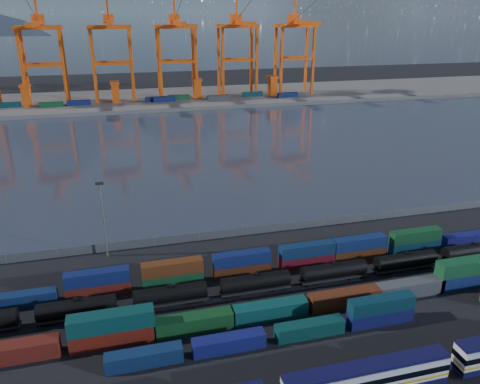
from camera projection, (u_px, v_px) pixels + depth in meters
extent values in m
plane|color=black|center=(284.00, 304.00, 82.39)|extent=(700.00, 700.00, 0.00)
plane|color=#2F3543|center=(189.00, 148.00, 177.06)|extent=(700.00, 700.00, 0.00)
cube|color=#514F4C|center=(160.00, 99.00, 271.38)|extent=(700.00, 70.00, 2.00)
cube|color=silver|center=(367.00, 378.00, 61.98)|extent=(23.42, 2.81, 3.56)
cube|color=#0F0E33|center=(368.00, 366.00, 61.25)|extent=(23.42, 2.53, 0.47)
cube|color=gold|center=(366.00, 383.00, 62.25)|extent=(23.44, 2.89, 0.34)
cube|color=black|center=(367.00, 376.00, 61.84)|extent=(23.44, 2.89, 0.94)
cube|color=black|center=(418.00, 381.00, 64.80)|extent=(2.81, 1.87, 0.66)
cube|color=black|center=(477.00, 368.00, 67.11)|extent=(2.81, 1.87, 0.66)
cube|color=navy|center=(144.00, 358.00, 67.82)|extent=(11.22, 2.28, 2.43)
cube|color=navy|center=(229.00, 343.00, 70.86)|extent=(11.22, 2.28, 2.43)
cube|color=#0B3C3B|center=(310.00, 329.00, 74.02)|extent=(11.22, 2.28, 2.43)
cube|color=#101552|center=(380.00, 316.00, 77.01)|extent=(11.22, 2.28, 2.43)
cube|color=#0B303E|center=(382.00, 304.00, 76.13)|extent=(11.22, 2.28, 2.43)
cube|color=maroon|center=(14.00, 352.00, 68.68)|extent=(12.94, 2.63, 2.80)
cube|color=maroon|center=(113.00, 336.00, 72.08)|extent=(12.94, 2.63, 2.80)
cube|color=#0B3D3C|center=(111.00, 321.00, 71.07)|extent=(12.94, 2.63, 2.80)
cube|color=#12441D|center=(194.00, 323.00, 75.13)|extent=(12.94, 2.63, 2.80)
cube|color=#0D4744|center=(270.00, 311.00, 78.18)|extent=(12.94, 2.63, 2.80)
cube|color=#5C2612|center=(344.00, 299.00, 81.46)|extent=(12.94, 2.63, 2.80)
cube|color=#484B4E|center=(410.00, 288.00, 84.58)|extent=(12.94, 2.63, 2.80)
cube|color=navy|center=(467.00, 279.00, 87.49)|extent=(12.94, 2.63, 2.80)
cube|color=#154F29|center=(469.00, 266.00, 86.48)|extent=(12.94, 2.63, 2.80)
cube|color=#102450|center=(23.00, 299.00, 81.55)|extent=(11.39, 2.32, 2.47)
cube|color=maroon|center=(98.00, 289.00, 84.60)|extent=(11.39, 2.32, 2.47)
cube|color=navy|center=(97.00, 277.00, 83.71)|extent=(11.39, 2.32, 2.47)
cube|color=#134A26|center=(173.00, 279.00, 87.84)|extent=(11.39, 2.32, 2.47)
cube|color=#5F2E13|center=(172.00, 267.00, 86.95)|extent=(11.39, 2.32, 2.47)
cube|color=#512410|center=(242.00, 269.00, 91.05)|extent=(11.39, 2.32, 2.47)
cube|color=navy|center=(242.00, 258.00, 90.16)|extent=(11.39, 2.32, 2.47)
cube|color=maroon|center=(307.00, 261.00, 94.30)|extent=(11.39, 2.32, 2.47)
cube|color=#0F274C|center=(307.00, 250.00, 93.41)|extent=(11.39, 2.32, 2.47)
cube|color=#532810|center=(358.00, 253.00, 97.07)|extent=(11.39, 2.32, 2.47)
cube|color=navy|center=(359.00, 243.00, 96.18)|extent=(11.39, 2.32, 2.47)
cube|color=#0D2D44|center=(414.00, 246.00, 100.24)|extent=(11.39, 2.32, 2.47)
cube|color=#134823|center=(416.00, 235.00, 99.35)|extent=(11.39, 2.32, 2.47)
cube|color=navy|center=(466.00, 239.00, 103.40)|extent=(11.39, 2.32, 2.47)
cube|color=black|center=(6.00, 328.00, 75.66)|extent=(2.45, 1.76, 0.59)
cylinder|color=black|center=(77.00, 307.00, 77.62)|extent=(12.73, 2.84, 2.84)
cylinder|color=black|center=(76.00, 299.00, 77.05)|extent=(0.78, 0.78, 0.49)
cube|color=black|center=(78.00, 315.00, 78.18)|extent=(13.22, 1.96, 0.39)
cube|color=black|center=(50.00, 321.00, 77.27)|extent=(2.45, 1.76, 0.59)
cube|color=black|center=(105.00, 313.00, 79.38)|extent=(2.45, 1.76, 0.59)
cylinder|color=black|center=(170.00, 294.00, 81.33)|extent=(12.73, 2.84, 2.84)
cylinder|color=black|center=(170.00, 286.00, 80.77)|extent=(0.78, 0.78, 0.49)
cube|color=black|center=(171.00, 302.00, 81.90)|extent=(13.22, 1.96, 0.39)
cube|color=black|center=(145.00, 307.00, 80.98)|extent=(2.45, 1.76, 0.59)
cube|color=black|center=(196.00, 300.00, 83.09)|extent=(2.45, 1.76, 0.59)
cylinder|color=black|center=(255.00, 282.00, 85.05)|extent=(12.73, 2.84, 2.84)
cylinder|color=black|center=(256.00, 274.00, 84.49)|extent=(0.78, 0.78, 0.49)
cube|color=black|center=(255.00, 289.00, 85.61)|extent=(13.22, 1.96, 0.39)
cube|color=black|center=(232.00, 294.00, 84.70)|extent=(2.45, 1.76, 0.59)
cube|color=black|center=(278.00, 287.00, 86.81)|extent=(2.45, 1.76, 0.59)
cylinder|color=black|center=(334.00, 270.00, 88.76)|extent=(12.73, 2.84, 2.84)
cylinder|color=black|center=(334.00, 263.00, 88.20)|extent=(0.78, 0.78, 0.49)
cube|color=black|center=(333.00, 277.00, 89.33)|extent=(13.22, 1.96, 0.39)
cube|color=black|center=(311.00, 282.00, 88.41)|extent=(2.45, 1.76, 0.59)
cube|color=black|center=(354.00, 276.00, 90.53)|extent=(2.45, 1.76, 0.59)
cylinder|color=black|center=(405.00, 260.00, 92.48)|extent=(12.73, 2.84, 2.84)
cylinder|color=black|center=(406.00, 253.00, 91.92)|extent=(0.78, 0.78, 0.49)
cube|color=black|center=(404.00, 267.00, 93.04)|extent=(13.22, 1.96, 0.39)
cube|color=black|center=(384.00, 271.00, 92.13)|extent=(2.45, 1.76, 0.59)
cube|color=black|center=(423.00, 266.00, 94.24)|extent=(2.45, 1.76, 0.59)
cylinder|color=black|center=(472.00, 250.00, 96.20)|extent=(12.73, 2.84, 2.84)
cylinder|color=black|center=(473.00, 244.00, 95.63)|extent=(0.78, 0.78, 0.49)
cube|color=black|center=(470.00, 257.00, 96.76)|extent=(13.22, 1.96, 0.39)
cube|color=black|center=(452.00, 261.00, 95.84)|extent=(2.45, 1.76, 0.59)
cube|color=#595B5E|center=(242.00, 232.00, 107.27)|extent=(160.00, 0.06, 2.00)
cylinder|color=slate|center=(6.00, 259.00, 95.25)|extent=(0.12, 0.12, 2.20)
cylinder|color=slate|center=(58.00, 253.00, 97.65)|extent=(0.12, 0.12, 2.20)
cylinder|color=slate|center=(107.00, 247.00, 100.05)|extent=(0.12, 0.12, 2.20)
cylinder|color=slate|center=(154.00, 241.00, 102.44)|extent=(0.12, 0.12, 2.20)
cylinder|color=slate|center=(199.00, 236.00, 104.84)|extent=(0.12, 0.12, 2.20)
cylinder|color=slate|center=(242.00, 231.00, 107.24)|extent=(0.12, 0.12, 2.20)
cylinder|color=slate|center=(283.00, 226.00, 109.64)|extent=(0.12, 0.12, 2.20)
cylinder|color=slate|center=(323.00, 222.00, 112.03)|extent=(0.12, 0.12, 2.20)
cylinder|color=slate|center=(360.00, 217.00, 114.43)|extent=(0.12, 0.12, 2.20)
cylinder|color=slate|center=(396.00, 213.00, 116.83)|extent=(0.12, 0.12, 2.20)
cylinder|color=slate|center=(431.00, 209.00, 119.22)|extent=(0.12, 0.12, 2.20)
cylinder|color=slate|center=(464.00, 205.00, 121.62)|extent=(0.12, 0.12, 2.20)
cylinder|color=slate|center=(104.00, 221.00, 95.76)|extent=(0.36, 0.36, 16.00)
cube|color=black|center=(99.00, 183.00, 92.77)|extent=(1.60, 0.40, 0.60)
cube|color=#E95410|center=(22.00, 70.00, 238.25)|extent=(1.45, 1.45, 40.71)
cube|color=#E95410|center=(26.00, 68.00, 248.04)|extent=(1.45, 1.45, 40.71)
cube|color=#E95410|center=(63.00, 69.00, 243.02)|extent=(1.45, 1.45, 40.71)
cube|color=#E95410|center=(65.00, 67.00, 252.81)|extent=(1.45, 1.45, 40.71)
cube|color=#E95410|center=(42.00, 66.00, 239.90)|extent=(19.90, 1.27, 1.27)
cube|color=#E95410|center=(45.00, 63.00, 249.69)|extent=(19.90, 1.27, 1.27)
cube|color=#E95410|center=(38.00, 28.00, 238.20)|extent=(22.61, 12.66, 1.99)
cube|color=#E95410|center=(35.00, 24.00, 227.76)|extent=(2.71, 43.42, 2.26)
cube|color=#E95410|center=(38.00, 19.00, 240.00)|extent=(5.43, 7.24, 4.52)
cube|color=#E95410|center=(35.00, 5.00, 235.93)|extent=(1.09, 1.09, 14.47)
cylinder|color=black|center=(32.00, 10.00, 223.53)|extent=(0.22, 37.23, 12.28)
cube|color=#E95410|center=(94.00, 68.00, 246.64)|extent=(1.45, 1.45, 40.71)
cube|color=#E95410|center=(94.00, 66.00, 256.43)|extent=(1.45, 1.45, 40.71)
cube|color=#E95410|center=(132.00, 67.00, 251.41)|extent=(1.45, 1.45, 40.71)
cube|color=#E95410|center=(131.00, 65.00, 261.20)|extent=(1.45, 1.45, 40.71)
cube|color=#E95410|center=(113.00, 64.00, 248.29)|extent=(19.90, 1.27, 1.27)
cube|color=#E95410|center=(112.00, 62.00, 258.08)|extent=(19.90, 1.27, 1.27)
cube|color=#E95410|center=(109.00, 27.00, 246.59)|extent=(22.61, 12.66, 1.99)
cube|color=#E95410|center=(109.00, 24.00, 236.15)|extent=(2.71, 43.42, 2.26)
cube|color=#E95410|center=(108.00, 19.00, 248.39)|extent=(5.43, 7.24, 4.52)
cube|color=#E95410|center=(107.00, 5.00, 244.32)|extent=(1.09, 1.09, 14.47)
cylinder|color=black|center=(108.00, 10.00, 231.92)|extent=(0.22, 37.23, 12.28)
cube|color=#E95410|center=(160.00, 66.00, 255.03)|extent=(1.45, 1.45, 40.71)
cube|color=#E95410|center=(158.00, 64.00, 264.82)|extent=(1.45, 1.45, 40.71)
cube|color=#E95410|center=(196.00, 65.00, 259.80)|extent=(1.45, 1.45, 40.71)
cube|color=#E95410|center=(193.00, 63.00, 269.59)|extent=(1.45, 1.45, 40.71)
cube|color=#E95410|center=(178.00, 62.00, 256.68)|extent=(19.90, 1.27, 1.27)
cube|color=#E95410|center=(176.00, 60.00, 266.47)|extent=(19.90, 1.27, 1.27)
cube|color=#E95410|center=(175.00, 26.00, 254.98)|extent=(22.61, 12.66, 1.99)
cube|color=#E95410|center=(178.00, 23.00, 244.54)|extent=(2.71, 43.42, 2.26)
cube|color=#E95410|center=(174.00, 18.00, 256.78)|extent=(5.43, 7.24, 4.52)
cube|color=#E95410|center=(174.00, 5.00, 252.71)|extent=(1.09, 1.09, 14.47)
cylinder|color=black|center=(178.00, 10.00, 240.31)|extent=(0.22, 37.23, 12.28)
cube|color=#E95410|center=(223.00, 65.00, 263.42)|extent=(1.45, 1.45, 40.71)
cube|color=#E95410|center=(219.00, 63.00, 273.21)|extent=(1.45, 1.45, 40.71)
cube|color=#E95410|center=(257.00, 64.00, 268.19)|extent=(1.45, 1.45, 40.71)
cube|color=#E95410|center=(251.00, 62.00, 277.98)|extent=(1.45, 1.45, 40.71)
cube|color=#E95410|center=(240.00, 61.00, 265.07)|extent=(19.90, 1.27, 1.27)
cube|color=#E95410|center=(235.00, 59.00, 274.86)|extent=(19.90, 1.27, 1.27)
cube|color=#E95410|center=(237.00, 26.00, 263.37)|extent=(22.61, 12.66, 1.99)
cube|color=#E95410|center=(242.00, 23.00, 252.93)|extent=(2.71, 43.42, 2.26)
cube|color=#E95410|center=(236.00, 18.00, 265.17)|extent=(5.43, 7.24, 4.52)
cube|color=#E95410|center=(237.00, 5.00, 261.10)|extent=(1.09, 1.09, 14.47)
cylinder|color=black|center=(244.00, 10.00, 248.70)|extent=(0.22, 37.23, 12.28)
cube|color=#E95410|center=(281.00, 63.00, 271.81)|extent=(1.45, 1.45, 40.71)
cube|color=#E95410|center=(275.00, 61.00, 281.60)|extent=(1.45, 1.45, 40.71)
cube|color=#E95410|center=(313.00, 62.00, 276.58)|extent=(1.45, 1.45, 40.71)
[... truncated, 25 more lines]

